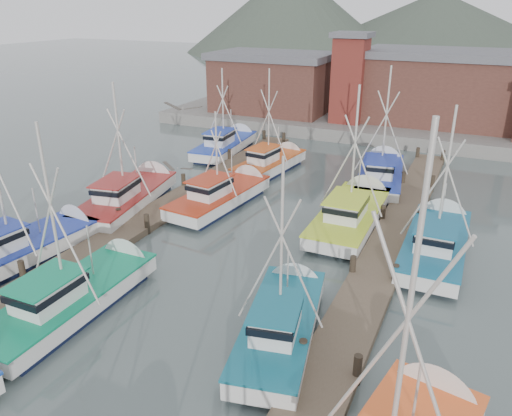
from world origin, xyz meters
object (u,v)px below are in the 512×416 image
at_px(boat_8, 224,195).
at_px(boat_12, 272,163).
at_px(lookout_tower, 350,77).
at_px(boat_4, 79,294).

relative_size(boat_8, boat_12, 1.07).
relative_size(lookout_tower, boat_4, 0.93).
xyz_separation_m(lookout_tower, boat_12, (-2.00, -14.36, -4.87)).
bearing_deg(lookout_tower, boat_12, -97.93).
bearing_deg(boat_8, lookout_tower, 90.38).
bearing_deg(boat_4, boat_12, 89.25).
bearing_deg(boat_12, boat_8, -84.09).
relative_size(lookout_tower, boat_8, 0.93).
height_order(boat_4, boat_12, boat_4).
xyz_separation_m(boat_8, boat_12, (0.14, 7.78, 0.01)).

